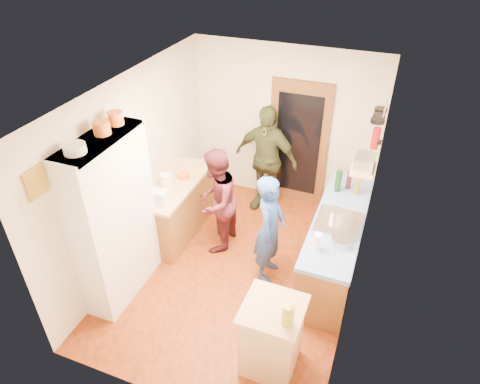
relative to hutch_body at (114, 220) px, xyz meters
The scene contains 44 objects.
floor 1.89m from the hutch_body, 31.61° to the left, with size 3.00×4.00×0.02m, color maroon.
ceiling 2.15m from the hutch_body, 31.61° to the left, with size 3.00×4.00×0.02m, color silver.
wall_back 3.10m from the hutch_body, 65.17° to the left, with size 3.00×0.02×2.60m, color silver.
wall_front 1.79m from the hutch_body, 42.95° to the right, with size 3.00×0.02×2.60m, color silver.
wall_left 0.85m from the hutch_body, 104.71° to the left, with size 0.02×4.00×2.60m, color silver.
wall_right 2.93m from the hutch_body, 15.89° to the left, with size 0.02×4.00×2.60m, color silver.
door_frame 3.17m from the hutch_body, 60.77° to the left, with size 0.95×0.06×2.10m, color brown.
door_glass 3.14m from the hutch_body, 60.46° to the left, with size 0.70×0.02×1.70m, color black.
hutch_body is the anchor object (origin of this frame).
hutch_top_shelf 1.08m from the hutch_body, ahead, with size 0.40×1.14×0.04m, color white.
plate_stack 1.20m from the hutch_body, 90.00° to the right, with size 0.22×0.22×0.09m, color white.
orange_pot_a 1.18m from the hutch_body, 90.00° to the left, with size 0.18×0.18×0.15m, color orange.
orange_pot_b 1.23m from the hutch_body, 90.00° to the left, with size 0.17×0.17×0.15m, color orange.
left_counter_base 1.42m from the hutch_body, 85.43° to the left, with size 0.60×1.40×0.85m, color olive.
left_counter_top 1.27m from the hutch_body, 85.43° to the left, with size 0.64×1.44×0.05m, color tan.
toaster 0.78m from the hutch_body, 78.73° to the left, with size 0.24×0.16×0.18m, color white.
kettle 1.16m from the hutch_body, 87.52° to the left, with size 0.16×0.16×0.18m, color white.
orange_bowl 1.46m from the hutch_body, 82.86° to the left, with size 0.19×0.19×0.08m, color orange.
chopping_board 1.87m from the hutch_body, 86.31° to the left, with size 0.30×0.22×0.03m, color tan.
right_counter_base 2.90m from the hutch_body, 27.47° to the left, with size 0.60×2.20×0.84m, color olive.
right_counter_top 2.83m from the hutch_body, 27.47° to the left, with size 0.62×2.22×0.06m, color #0340B5.
hob 2.76m from the hutch_body, 24.96° to the left, with size 0.55×0.58×0.04m, color silver.
pot_on_hob 2.74m from the hutch_body, 26.60° to the left, with size 0.18×0.18×0.11m, color silver.
bottle_a 3.02m from the hutch_body, 38.91° to the left, with size 0.08×0.08×0.33m, color #143F14.
bottle_b 3.20m from the hutch_body, 39.14° to the left, with size 0.07×0.07×0.27m, color #591419.
bottle_c 3.24m from the hutch_body, 36.36° to the left, with size 0.08×0.08×0.32m, color olive.
paper_towel 2.43m from the hutch_body, 14.29° to the left, with size 0.10×0.10×0.22m, color white.
mixing_bowl 2.72m from the hutch_body, 16.74° to the left, with size 0.25×0.25×0.09m, color silver.
island_base 2.29m from the hutch_body, 11.52° to the right, with size 0.55×0.55×0.86m, color tan.
island_top 2.20m from the hutch_body, 11.52° to the right, with size 0.62×0.62×0.05m, color tan.
cutting_board 2.14m from the hutch_body, 10.45° to the right, with size 0.35×0.28×0.02m, color white.
oil_jar 2.39m from the hutch_body, 13.53° to the right, with size 0.12×0.12×0.24m, color #AD9E2D.
pan_rail 3.73m from the hutch_body, 40.11° to the left, with size 0.02×0.02×0.65m, color silver.
pan_hang_a 3.55m from the hutch_body, 38.53° to the left, with size 0.18×0.18×0.05m, color black.
pan_hang_b 3.67m from the hutch_body, 41.04° to the left, with size 0.16×0.16×0.05m, color black.
pan_hang_c 3.80m from the hutch_body, 43.36° to the left, with size 0.17×0.17×0.05m, color black.
wall_shelf 3.01m from the hutch_body, 25.09° to the left, with size 0.26×0.42×0.03m, color tan.
radio 3.03m from the hutch_body, 25.09° to the left, with size 0.22×0.30×0.15m, color silver.
ext_bracket 3.75m from the hutch_body, 42.07° to the left, with size 0.06×0.10×0.04m, color black.
fire_extinguisher 3.71m from the hutch_body, 42.69° to the left, with size 0.11×0.11×0.32m, color red.
picture_frame 1.22m from the hutch_body, 103.50° to the right, with size 0.03×0.25×0.30m, color gold.
person_hob 1.95m from the hutch_body, 26.72° to the left, with size 0.57×0.37×1.55m, color navy.
person_left 1.51m from the hutch_body, 55.92° to the left, with size 0.77×0.60×1.58m, color #4E1B22.
person_back 2.64m from the hutch_body, 64.16° to the left, with size 1.06×0.44×1.80m, color #33391E.
Camera 1 is at (1.56, -4.04, 4.27)m, focal length 32.00 mm.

